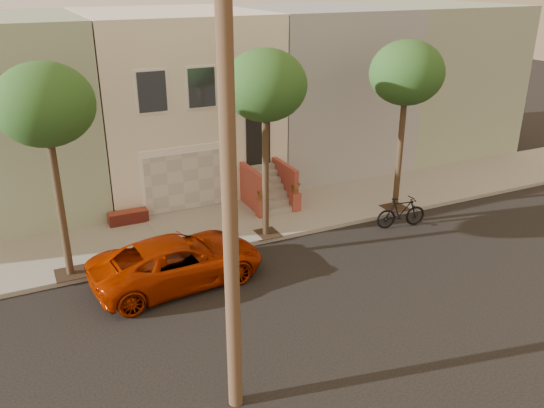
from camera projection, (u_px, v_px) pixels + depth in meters
name	position (u px, v px, depth m)	size (l,w,h in m)	color
ground	(291.00, 298.00, 16.01)	(90.00, 90.00, 0.00)	black
sidewalk	(224.00, 225.00, 20.44)	(40.00, 3.70, 0.15)	gray
house_row	(172.00, 97.00, 23.96)	(33.10, 11.70, 7.00)	beige
tree_left	(45.00, 106.00, 15.08)	(2.70, 2.57, 6.30)	#2D2116
tree_mid	(265.00, 87.00, 17.66)	(2.70, 2.57, 6.30)	#2D2116
tree_right	(407.00, 74.00, 19.84)	(2.70, 2.57, 6.30)	#2D2116
pickup_truck	(178.00, 261.00, 16.58)	(2.35, 5.10, 1.42)	#992100
motorcycle	(401.00, 212.00, 20.30)	(0.54, 1.90, 1.14)	black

